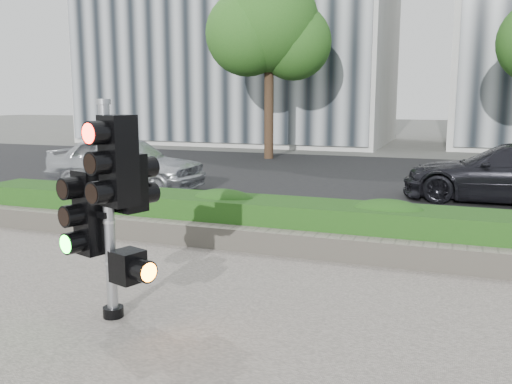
{
  "coord_description": "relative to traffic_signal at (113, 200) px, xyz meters",
  "views": [
    {
      "loc": [
        2.4,
        -5.62,
        2.32
      ],
      "look_at": [
        0.1,
        0.6,
        1.18
      ],
      "focal_mm": 38.0,
      "sensor_mm": 36.0,
      "label": 1
    }
  ],
  "objects": [
    {
      "name": "traffic_signal",
      "position": [
        0.0,
        0.0,
        0.0
      ],
      "size": [
        0.85,
        0.7,
        2.3
      ],
      "rotation": [
        0.0,
        0.0,
        -0.33
      ],
      "color": "black",
      "rests_on": "sidewalk"
    },
    {
      "name": "car_dark",
      "position": [
        4.48,
        8.62,
        -0.61
      ],
      "size": [
        4.73,
        2.16,
        1.34
      ],
      "primitive_type": "imported",
      "rotation": [
        0.0,
        0.0,
        -1.63
      ],
      "color": "black",
      "rests_on": "road"
    },
    {
      "name": "road",
      "position": [
        0.89,
        10.99,
        -1.29
      ],
      "size": [
        60.0,
        13.0,
        0.02
      ],
      "primitive_type": "cube",
      "color": "black",
      "rests_on": "ground"
    },
    {
      "name": "hedge",
      "position": [
        0.89,
        3.54,
        -0.93
      ],
      "size": [
        12.0,
        1.0,
        0.68
      ],
      "primitive_type": "cube",
      "color": "#397323",
      "rests_on": "sidewalk"
    },
    {
      "name": "curb",
      "position": [
        0.89,
        4.14,
        -1.24
      ],
      "size": [
        60.0,
        0.25,
        0.12
      ],
      "primitive_type": "cube",
      "color": "gray",
      "rests_on": "ground"
    },
    {
      "name": "building_left",
      "position": [
        -8.11,
        23.99,
        6.2
      ],
      "size": [
        16.0,
        9.0,
        15.0
      ],
      "primitive_type": "cube",
      "color": "#B7B7B2",
      "rests_on": "ground"
    },
    {
      "name": "ground",
      "position": [
        0.89,
        0.99,
        -1.3
      ],
      "size": [
        120.0,
        120.0,
        0.0
      ],
      "primitive_type": "plane",
      "color": "#51514C",
      "rests_on": "ground"
    },
    {
      "name": "stone_wall",
      "position": [
        0.89,
        2.89,
        -1.1
      ],
      "size": [
        12.0,
        0.32,
        0.34
      ],
      "primitive_type": "cube",
      "color": "gray",
      "rests_on": "sidewalk"
    },
    {
      "name": "car_silver",
      "position": [
        -4.6,
        7.09,
        -0.58
      ],
      "size": [
        4.12,
        1.67,
        1.4
      ],
      "primitive_type": "imported",
      "rotation": [
        0.0,
        0.0,
        1.57
      ],
      "color": "silver",
      "rests_on": "road"
    },
    {
      "name": "tree_left",
      "position": [
        -3.63,
        15.55,
        3.75
      ],
      "size": [
        4.61,
        4.03,
        7.34
      ],
      "color": "black",
      "rests_on": "ground"
    }
  ]
}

